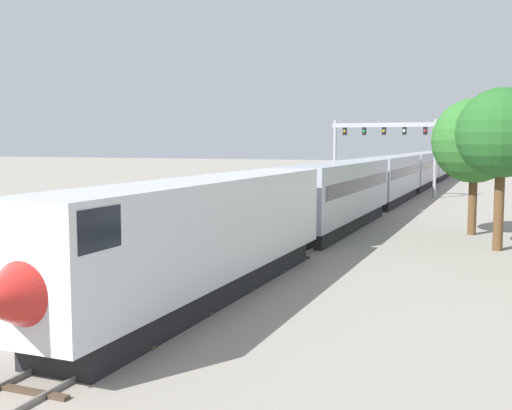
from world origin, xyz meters
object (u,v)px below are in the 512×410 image
object	(u,v)px
passenger_train	(420,169)
trackside_tree_mid	(502,134)
signal_gantry	(384,141)
trackside_tree_left	(475,141)

from	to	relation	value
passenger_train	trackside_tree_mid	world-z (taller)	trackside_tree_mid
signal_gantry	trackside_tree_mid	xyz separation A→B (m)	(12.88, -34.02, 0.28)
passenger_train	trackside_tree_left	bearing A→B (deg)	-78.29
signal_gantry	trackside_tree_left	distance (m)	30.14
passenger_train	trackside_tree_mid	distance (m)	50.29
passenger_train	trackside_tree_mid	bearing A→B (deg)	-77.76
trackside_tree_left	signal_gantry	bearing A→B (deg)	111.73
signal_gantry	trackside_tree_left	xyz separation A→B (m)	(11.16, -28.00, -0.13)
trackside_tree_left	passenger_train	bearing A→B (deg)	101.71
passenger_train	trackside_tree_mid	size ratio (longest dim) A/B	16.21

